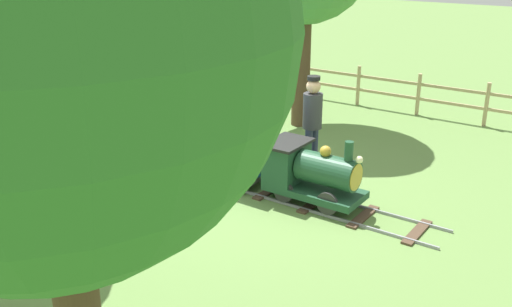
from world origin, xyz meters
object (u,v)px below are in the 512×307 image
object	(u,v)px
passenger_car	(204,148)
conductor_person	(312,118)
oak_tree_distant	(42,36)
locomotive	(309,171)

from	to	relation	value
passenger_car	conductor_person	bearing A→B (deg)	121.47
oak_tree_distant	passenger_car	bearing A→B (deg)	-144.85
locomotive	conductor_person	bearing A→B (deg)	-151.90
locomotive	oak_tree_distant	size ratio (longest dim) A/B	0.34
passenger_car	conductor_person	xyz separation A→B (m)	(-0.89, 1.45, 0.53)
locomotive	passenger_car	xyz separation A→B (m)	(0.00, -1.93, -0.06)
oak_tree_distant	locomotive	bearing A→B (deg)	-161.74
conductor_person	oak_tree_distant	distance (m)	6.78
passenger_car	conductor_person	world-z (taller)	conductor_person
locomotive	passenger_car	size ratio (longest dim) A/B	0.61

